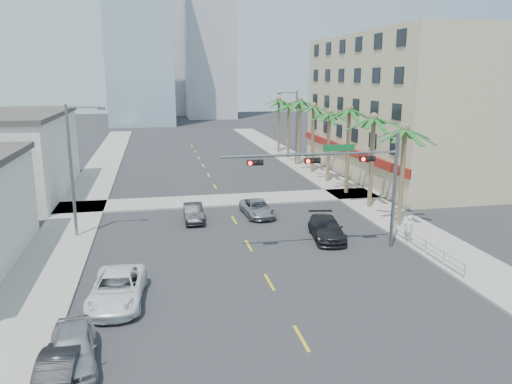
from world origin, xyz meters
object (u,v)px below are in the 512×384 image
at_px(traffic_signal_mast, 347,172).
at_px(car_parked_mid, 57,376).
at_px(car_lane_right, 327,229).
at_px(car_parked_far, 117,289).
at_px(car_lane_center, 258,208).
at_px(car_parked_near, 73,348).
at_px(car_lane_left, 193,213).
at_px(pedestrian, 408,229).

bearing_deg(traffic_signal_mast, car_parked_mid, -142.26).
bearing_deg(car_parked_mid, car_lane_right, 45.71).
height_order(car_parked_far, car_lane_center, car_parked_far).
xyz_separation_m(car_parked_mid, car_lane_center, (11.40, 20.59, -0.00)).
bearing_deg(traffic_signal_mast, car_parked_far, -160.12).
relative_size(car_parked_near, car_parked_far, 0.82).
bearing_deg(car_lane_left, car_lane_center, 5.64).
xyz_separation_m(car_lane_center, car_lane_right, (3.44, -6.45, 0.08)).
height_order(car_parked_near, car_lane_right, car_parked_near).
xyz_separation_m(car_parked_mid, car_lane_left, (6.34, 20.16, 0.02)).
distance_m(traffic_signal_mast, pedestrian, 6.05).
xyz_separation_m(car_parked_near, car_lane_left, (6.03, 18.58, -0.08)).
bearing_deg(car_lane_left, car_parked_mid, -106.63).
relative_size(traffic_signal_mast, car_lane_center, 2.46).
relative_size(car_parked_mid, car_parked_far, 0.72).
relative_size(car_parked_near, car_lane_right, 0.89).
relative_size(car_parked_far, car_lane_center, 1.17).
relative_size(car_parked_mid, pedestrian, 2.14).
distance_m(car_parked_near, car_parked_far, 5.41).
distance_m(car_parked_far, pedestrian, 18.83).
relative_size(traffic_signal_mast, car_parked_mid, 2.90).
bearing_deg(car_lane_center, car_lane_left, -178.57).
bearing_deg(car_parked_near, pedestrian, 21.33).
bearing_deg(car_lane_left, car_lane_right, -34.50).
height_order(traffic_signal_mast, pedestrian, traffic_signal_mast).
xyz_separation_m(car_parked_far, car_lane_right, (13.24, 7.30, -0.03)).
distance_m(car_parked_mid, car_parked_far, 7.03).
distance_m(car_parked_near, car_lane_right, 19.20).
height_order(traffic_signal_mast, car_lane_center, traffic_signal_mast).
height_order(car_parked_near, car_parked_far, car_parked_near).
xyz_separation_m(car_parked_mid, car_parked_far, (1.60, 6.84, 0.11)).
bearing_deg(car_parked_mid, pedestrian, 33.52).
xyz_separation_m(traffic_signal_mast, car_parked_near, (-14.88, -10.17, -4.32)).
height_order(traffic_signal_mast, car_parked_near, traffic_signal_mast).
relative_size(car_parked_far, car_lane_right, 1.09).
xyz_separation_m(car_lane_left, car_lane_center, (5.06, 0.43, -0.03)).
distance_m(car_parked_mid, car_lane_center, 23.54).
height_order(car_parked_mid, car_lane_center, car_parked_mid).
bearing_deg(car_parked_far, car_lane_center, 58.65).
relative_size(traffic_signal_mast, car_lane_right, 2.27).
relative_size(car_parked_near, car_lane_left, 1.09).
xyz_separation_m(car_parked_near, car_parked_mid, (-0.31, -1.59, -0.11)).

